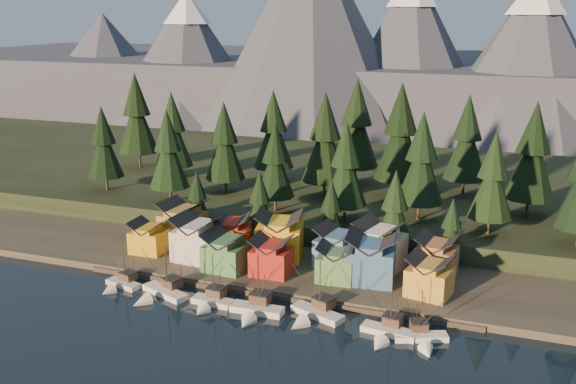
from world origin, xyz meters
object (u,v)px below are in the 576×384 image
(boat_2, at_px, (210,295))
(boat_6, at_px, (423,333))
(boat_1, at_px, (160,287))
(boat_5, at_px, (387,326))
(house_back_0, at_px, (183,221))
(house_back_1, at_px, (232,233))
(boat_0, at_px, (120,279))
(boat_3, at_px, (255,303))
(house_front_1, at_px, (198,237))
(house_front_0, at_px, (149,236))
(boat_4, at_px, (314,307))

(boat_2, xyz_separation_m, boat_6, (39.40, -0.48, -0.43))
(boat_1, height_order, boat_5, boat_1)
(house_back_0, bearing_deg, boat_2, -46.95)
(boat_2, distance_m, house_back_1, 24.43)
(boat_5, relative_size, house_back_1, 1.17)
(boat_0, bearing_deg, boat_3, 10.08)
(boat_2, bearing_deg, boat_6, 3.39)
(boat_3, relative_size, house_front_1, 1.20)
(boat_0, relative_size, house_back_1, 1.06)
(house_front_0, distance_m, house_back_1, 18.49)
(house_front_1, height_order, house_back_0, house_back_0)
(boat_4, relative_size, boat_5, 1.09)
(boat_0, distance_m, house_back_1, 26.71)
(boat_1, height_order, boat_4, boat_4)
(house_front_0, distance_m, house_back_0, 9.07)
(house_back_0, bearing_deg, boat_5, -20.29)
(house_front_1, bearing_deg, boat_1, -85.62)
(boat_4, bearing_deg, boat_5, 11.57)
(boat_4, bearing_deg, boat_6, 14.64)
(house_front_0, bearing_deg, boat_3, -30.02)
(boat_0, height_order, boat_4, boat_4)
(boat_6, distance_m, house_back_0, 64.02)
(boat_1, height_order, boat_2, boat_1)
(boat_1, distance_m, boat_3, 20.23)
(boat_1, distance_m, house_back_0, 26.47)
(boat_5, distance_m, house_front_1, 48.23)
(house_front_0, bearing_deg, house_back_1, 17.96)
(boat_5, distance_m, house_back_0, 58.72)
(boat_3, bearing_deg, house_front_0, 150.76)
(boat_3, height_order, boat_4, boat_3)
(boat_1, distance_m, house_front_0, 21.32)
(boat_0, distance_m, boat_1, 9.74)
(boat_3, height_order, house_back_0, house_back_0)
(boat_4, relative_size, house_front_1, 1.17)
(boat_2, bearing_deg, boat_5, 3.08)
(boat_5, bearing_deg, house_back_0, 162.28)
(house_front_1, bearing_deg, house_back_1, 54.81)
(boat_5, height_order, boat_6, boat_5)
(boat_4, relative_size, house_front_0, 1.58)
(boat_2, relative_size, boat_6, 1.10)
(house_front_0, height_order, house_back_1, house_back_1)
(boat_2, relative_size, house_back_1, 1.18)
(boat_4, distance_m, house_back_0, 45.57)
(boat_2, relative_size, boat_3, 0.91)
(house_front_1, relative_size, house_back_0, 1.01)
(boat_0, bearing_deg, boat_2, 10.10)
(boat_0, bearing_deg, house_back_1, 70.38)
(boat_1, xyz_separation_m, house_back_1, (4.83, 23.05, 4.04))
(boat_0, xyz_separation_m, boat_5, (54.10, -1.91, 0.04))
(boat_0, height_order, house_front_1, house_front_1)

